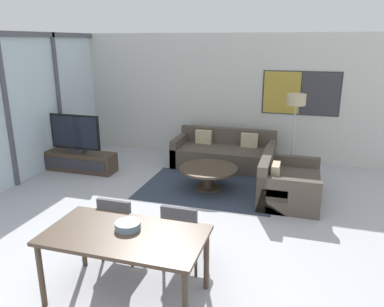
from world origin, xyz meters
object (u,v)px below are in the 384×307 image
Objects in this scene: fruit_bowl at (128,225)px; dining_chair_left at (120,223)px; tv_console at (78,161)px; coffee_table at (208,173)px; television at (75,134)px; dining_chair_centre at (183,231)px; sofa_main at (224,154)px; floor_lamp at (296,105)px; dining_table at (125,240)px; sofa_side at (285,185)px.

dining_chair_left is at bearing 125.19° from fruit_bowl.
tv_console is 1.55× the size of coffee_table.
television reaches higher than dining_chair_left.
television is (-0.00, 0.00, 0.60)m from tv_console.
dining_chair_centre is (0.33, -2.54, 0.18)m from coffee_table.
tv_console is 0.78× the size of sofa_main.
dining_chair_left is 3.16× the size of fruit_bowl.
television is 1.31× the size of dining_chair_left.
floor_lamp is (1.89, 3.88, 0.92)m from dining_chair_left.
fruit_bowl is at bearing -54.81° from dining_chair_left.
floor_lamp reaches higher than dining_chair_left.
coffee_table is at bearing -137.19° from floor_lamp.
sofa_main reaches higher than dining_table.
sofa_main is at bearing 42.60° from sofa_side.
floor_lamp is (1.42, 1.32, 1.10)m from coffee_table.
tv_console is 1.95× the size of dining_chair_left.
dining_chair_centre is at bearing -85.17° from sofa_main.
sofa_side is at bearing -47.40° from sofa_main.
sofa_side is at bearing -91.92° from floor_lamp.
fruit_bowl is (0.39, -0.55, 0.31)m from dining_chair_left.
floor_lamp is (1.50, 4.43, 0.61)m from fruit_bowl.
dining_chair_left reaches higher than coffee_table.
television is 3.18m from sofa_main.
dining_table is at bearing -108.18° from floor_lamp.
sofa_main is at bearing 22.78° from tv_console.
dining_table is 0.81m from dining_chair_centre.
floor_lamp is (0.05, 1.40, 1.15)m from sofa_side.
dining_chair_left is (-0.46, -3.98, 0.23)m from sofa_main.
fruit_bowl is (-0.08, -3.12, 0.49)m from coffee_table.
coffee_table is at bearing 88.60° from fruit_bowl.
television is 0.68× the size of floor_lamp.
dining_chair_centre is 0.52× the size of floor_lamp.
fruit_bowl is at bearing -49.65° from television.
tv_console is 1.01× the size of dining_table.
floor_lamp is at bearing 64.09° from dining_chair_left.
floor_lamp is (4.32, 1.12, 0.61)m from television.
fruit_bowl is 4.72m from floor_lamp.
tv_console is at bearing -165.49° from floor_lamp.
sofa_main is (2.89, 1.22, -0.54)m from television.
tv_console is 4.62m from floor_lamp.
sofa_side is 0.84× the size of dining_table.
dining_chair_left is at bearing -178.18° from dining_chair_centre.
sofa_side is 1.30× the size of coffee_table.
dining_chair_left is (2.43, -2.77, 0.29)m from tv_console.
sofa_side is at bearing -3.33° from coffee_table.
dining_chair_centre reaches higher than tv_console.
dining_table is at bearing -58.42° from dining_chair_left.
coffee_table reaches higher than tv_console.
dining_table is (2.83, -3.42, -0.12)m from television.
sofa_main is at bearing 89.04° from fruit_bowl.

